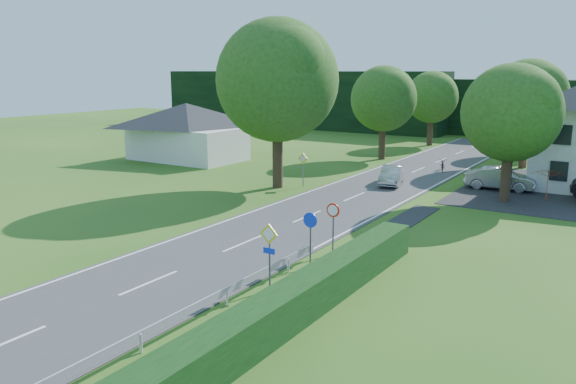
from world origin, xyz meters
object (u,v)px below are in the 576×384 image
Objects in this scene: parasol at (547,185)px; streetlight at (509,128)px; parked_car_silver_a at (500,178)px; moving_car at (392,175)px; motorcycle at (443,164)px.

streetlight is at bearing 169.17° from parasol.
parked_car_silver_a is (-0.64, 1.53, -3.66)m from streetlight.
moving_car reaches higher than motorcycle.
parked_car_silver_a is (6.97, 2.40, 0.11)m from moving_car.
parked_car_silver_a is at bearing 112.57° from streetlight.
motorcycle is at bearing 65.60° from moving_car.
motorcycle is 11.47m from parasol.
moving_car is (-7.61, -0.87, -3.77)m from streetlight.
moving_car is at bearing -118.92° from motorcycle.
streetlight is 1.72× the size of parked_car_silver_a.
motorcycle is 0.42× the size of parked_car_silver_a.
streetlight is 8.53m from moving_car.
moving_car is 1.78× the size of parasol.
streetlight is 10.01m from motorcycle.
streetlight is 2.00× the size of moving_car.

